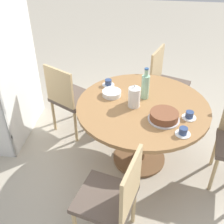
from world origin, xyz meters
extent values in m
plane|color=#B2A893|center=(0.00, 0.00, 0.00)|extent=(14.00, 14.00, 0.00)
cylinder|color=brown|center=(0.00, 0.00, 0.01)|extent=(0.56, 0.56, 0.03)
cylinder|color=brown|center=(0.00, 0.00, 0.35)|extent=(0.13, 0.13, 0.65)
cylinder|color=#9E7042|center=(0.00, 0.00, 0.69)|extent=(1.27, 1.27, 0.04)
cylinder|color=tan|center=(-0.33, -0.70, 0.21)|extent=(0.03, 0.03, 0.42)
cylinder|color=tan|center=(0.03, -0.77, 0.21)|extent=(0.03, 0.03, 0.42)
cylinder|color=tan|center=(0.65, -0.43, 0.21)|extent=(0.03, 0.03, 0.42)
cylinder|color=tan|center=(0.98, -0.55, 0.21)|extent=(0.03, 0.03, 0.42)
cylinder|color=tan|center=(0.77, -0.09, 0.21)|extent=(0.03, 0.03, 0.42)
cylinder|color=tan|center=(1.11, -0.21, 0.21)|extent=(0.03, 0.03, 0.42)
cube|color=brown|center=(0.88, -0.32, 0.44)|extent=(0.54, 0.54, 0.04)
cube|color=tan|center=(0.94, -0.14, 0.68)|extent=(0.38, 0.16, 0.43)
cylinder|color=tan|center=(0.53, 0.57, 0.21)|extent=(0.03, 0.03, 0.42)
cylinder|color=tan|center=(0.70, 0.88, 0.21)|extent=(0.03, 0.03, 0.42)
cylinder|color=tan|center=(0.21, 0.75, 0.21)|extent=(0.03, 0.03, 0.42)
cylinder|color=tan|center=(0.39, 1.06, 0.21)|extent=(0.03, 0.03, 0.42)
cube|color=brown|center=(0.46, 0.81, 0.44)|extent=(0.57, 0.57, 0.04)
cube|color=tan|center=(0.28, 0.91, 0.68)|extent=(0.22, 0.36, 0.43)
cylinder|color=tan|center=(-0.69, 0.36, 0.21)|extent=(0.03, 0.03, 0.42)
cylinder|color=tan|center=(-0.77, 0.01, 0.21)|extent=(0.03, 0.03, 0.42)
cube|color=brown|center=(-0.90, 0.23, 0.44)|extent=(0.51, 0.51, 0.04)
cube|color=tan|center=(-0.95, 0.04, 0.68)|extent=(0.39, 0.12, 0.43)
cube|color=silver|center=(0.80, 1.49, 0.89)|extent=(0.04, 0.28, 1.77)
cube|color=silver|center=(0.33, 1.36, 0.89)|extent=(0.98, 0.02, 1.77)
cube|color=silver|center=(0.33, 1.49, 0.02)|extent=(0.90, 0.27, 0.04)
cube|color=silver|center=(0.33, 1.49, 0.59)|extent=(0.90, 0.27, 0.04)
cube|color=#28703D|center=(0.59, 1.48, 0.23)|extent=(0.40, 0.21, 0.39)
cube|color=#703384|center=(0.08, 1.48, 0.22)|extent=(0.40, 0.21, 0.38)
cube|color=#B72D28|center=(0.60, 1.48, 0.84)|extent=(0.37, 0.21, 0.46)
cube|color=#28703D|center=(0.60, 1.48, 1.41)|extent=(0.38, 0.21, 0.42)
cylinder|color=white|center=(-0.02, 0.09, 0.81)|extent=(0.11, 0.11, 0.19)
cone|color=white|center=(-0.02, 0.09, 0.92)|extent=(0.10, 0.10, 0.02)
sphere|color=white|center=(-0.02, 0.09, 0.93)|extent=(0.02, 0.02, 0.02)
cylinder|color=#99C6A3|center=(0.14, -0.01, 0.83)|extent=(0.08, 0.08, 0.24)
cylinder|color=#99C6A3|center=(0.14, -0.01, 0.99)|extent=(0.04, 0.04, 0.07)
cylinder|color=#2D5184|center=(0.14, -0.01, 1.03)|extent=(0.04, 0.04, 0.01)
cylinder|color=silver|center=(-0.21, -0.19, 0.72)|extent=(0.28, 0.28, 0.01)
cylinder|color=brown|center=(-0.21, -0.19, 0.76)|extent=(0.25, 0.25, 0.07)
cylinder|color=white|center=(-0.15, -0.42, 0.72)|extent=(0.13, 0.13, 0.01)
cylinder|color=#334775|center=(-0.15, -0.42, 0.75)|extent=(0.07, 0.07, 0.06)
cylinder|color=white|center=(0.33, 0.38, 0.72)|extent=(0.13, 0.13, 0.01)
cylinder|color=#334775|center=(0.33, 0.38, 0.75)|extent=(0.07, 0.07, 0.06)
cylinder|color=white|center=(-0.39, -0.34, 0.72)|extent=(0.13, 0.13, 0.01)
cylinder|color=#334775|center=(-0.39, -0.34, 0.75)|extent=(0.07, 0.07, 0.06)
cylinder|color=white|center=(0.14, 0.32, 0.72)|extent=(0.19, 0.19, 0.01)
cylinder|color=white|center=(0.14, 0.32, 0.73)|extent=(0.19, 0.19, 0.01)
cylinder|color=white|center=(0.14, 0.32, 0.74)|extent=(0.19, 0.19, 0.01)
cylinder|color=white|center=(0.14, 0.32, 0.75)|extent=(0.19, 0.19, 0.01)
cylinder|color=white|center=(0.14, 0.32, 0.76)|extent=(0.19, 0.19, 0.01)
camera|label=1|loc=(-2.24, 0.01, 2.20)|focal=45.00mm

